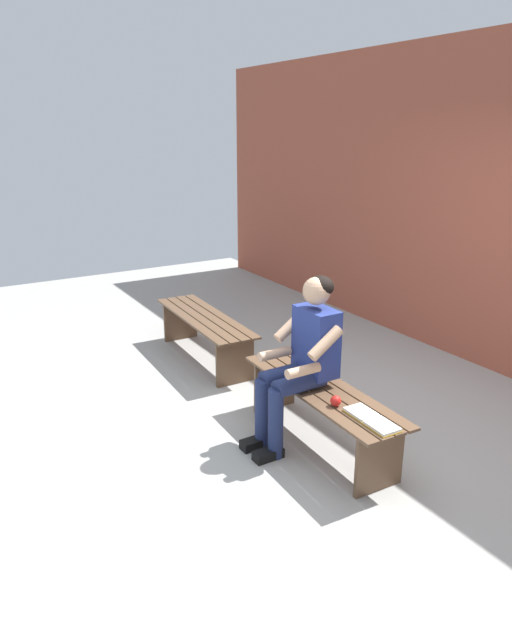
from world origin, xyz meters
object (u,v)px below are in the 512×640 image
(bench_near, at_px, (321,402))
(person_seated, at_px, (302,355))
(bench_far, at_px, (205,327))
(book_open, at_px, (371,420))
(apple, at_px, (336,401))

(bench_near, xyz_separation_m, person_seated, (0.11, 0.10, 0.35))
(bench_far, distance_m, person_seated, 1.84)
(book_open, bearing_deg, bench_near, -0.41)
(person_seated, distance_m, apple, 0.44)
(bench_far, relative_size, apple, 21.30)
(bench_far, relative_size, person_seated, 1.26)
(bench_near, xyz_separation_m, book_open, (-0.56, 0.03, 0.13))
(book_open, bearing_deg, bench_far, 1.63)
(apple, relative_size, book_open, 0.18)
(person_seated, xyz_separation_m, book_open, (-0.67, -0.08, -0.23))
(person_seated, bearing_deg, bench_far, -3.21)
(bench_far, bearing_deg, person_seated, 176.79)
(bench_near, bearing_deg, bench_far, 0.00)
(person_seated, relative_size, book_open, 3.02)
(bench_near, height_order, book_open, book_open)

